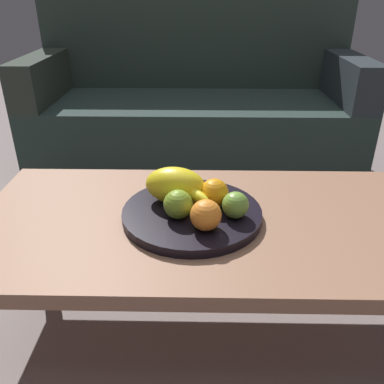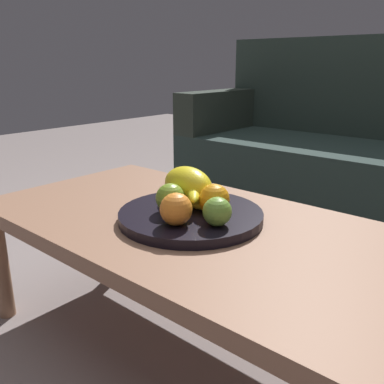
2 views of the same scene
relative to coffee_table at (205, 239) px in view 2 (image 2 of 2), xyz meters
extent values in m
plane|color=gray|center=(0.00, 0.00, -0.34)|extent=(8.00, 8.00, 0.00)
cube|color=#94684E|center=(0.00, 0.00, 0.02)|extent=(1.26, 0.62, 0.04)
cylinder|color=#976B4F|center=(-0.59, -0.27, -0.17)|extent=(0.05, 0.05, 0.34)
cylinder|color=#8D5F4B|center=(-0.59, 0.27, -0.17)|extent=(0.05, 0.05, 0.34)
cube|color=#22322E|center=(-0.06, 1.20, -0.14)|extent=(1.70, 0.70, 0.40)
cube|color=#222F29|center=(-0.06, 1.48, 0.31)|extent=(1.70, 0.14, 0.50)
cube|color=#262F27|center=(-0.84, 1.20, 0.17)|extent=(0.14, 0.70, 0.22)
cylinder|color=black|center=(-0.05, 0.00, 0.05)|extent=(0.37, 0.37, 0.03)
ellipsoid|color=yellow|center=(-0.09, 0.04, 0.11)|extent=(0.18, 0.13, 0.10)
sphere|color=orange|center=(0.01, 0.02, 0.10)|extent=(0.08, 0.08, 0.08)
sphere|color=orange|center=(-0.01, -0.09, 0.10)|extent=(0.08, 0.08, 0.08)
sphere|color=olive|center=(-0.08, -0.04, 0.10)|extent=(0.07, 0.07, 0.07)
sphere|color=#70A139|center=(0.06, -0.03, 0.10)|extent=(0.07, 0.07, 0.07)
ellipsoid|color=yellow|center=(-0.08, 0.03, 0.08)|extent=(0.06, 0.15, 0.03)
ellipsoid|color=yellow|center=(-0.06, 0.03, 0.08)|extent=(0.15, 0.05, 0.03)
ellipsoid|color=yellow|center=(-0.06, 0.02, 0.11)|extent=(0.12, 0.14, 0.03)
ellipsoid|color=yellow|center=(-0.06, 0.03, 0.11)|extent=(0.15, 0.04, 0.03)
camera|label=1|loc=(-0.03, -0.93, 0.60)|focal=37.72mm
camera|label=2|loc=(0.61, -0.76, 0.43)|focal=38.87mm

